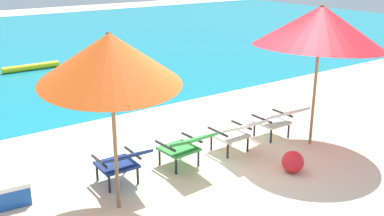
{
  "coord_description": "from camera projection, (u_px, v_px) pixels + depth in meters",
  "views": [
    {
      "loc": [
        -4.01,
        -5.18,
        3.1
      ],
      "look_at": [
        0.0,
        0.49,
        0.75
      ],
      "focal_mm": 42.02,
      "sensor_mm": 36.0,
      "label": 1
    }
  ],
  "objects": [
    {
      "name": "ground_plane",
      "position": [
        104.0,
        99.0,
        10.29
      ],
      "size": [
        40.0,
        40.0,
        0.0
      ],
      "primitive_type": "plane",
      "color": "beige"
    },
    {
      "name": "ocean_band",
      "position": [
        13.0,
        46.0,
        16.32
      ],
      "size": [
        40.0,
        18.0,
        0.01
      ],
      "primitive_type": "cube",
      "color": "teal",
      "rests_on": "ground_plane"
    },
    {
      "name": "swim_buoy",
      "position": [
        31.0,
        67.0,
        12.84
      ],
      "size": [
        1.6,
        0.18,
        0.18
      ],
      "primitive_type": "cylinder",
      "rotation": [
        0.0,
        1.57,
        0.0
      ],
      "color": "yellow",
      "rests_on": "ocean_band"
    },
    {
      "name": "lounge_chair_far_left",
      "position": [
        122.0,
        161.0,
        6.23
      ],
      "size": [
        0.56,
        0.88,
        0.68
      ],
      "color": "navy",
      "rests_on": "ground_plane"
    },
    {
      "name": "lounge_chair_near_left",
      "position": [
        186.0,
        145.0,
        6.77
      ],
      "size": [
        0.6,
        0.91,
        0.68
      ],
      "color": "#338E3D",
      "rests_on": "ground_plane"
    },
    {
      "name": "lounge_chair_near_right",
      "position": [
        237.0,
        131.0,
        7.29
      ],
      "size": [
        0.56,
        0.88,
        0.68
      ],
      "color": "silver",
      "rests_on": "ground_plane"
    },
    {
      "name": "lounge_chair_far_right",
      "position": [
        279.0,
        118.0,
        7.88
      ],
      "size": [
        0.55,
        0.88,
        0.68
      ],
      "color": "silver",
      "rests_on": "ground_plane"
    },
    {
      "name": "beach_umbrella_left",
      "position": [
        110.0,
        58.0,
        5.22
      ],
      "size": [
        2.04,
        2.08,
        2.36
      ],
      "color": "olive",
      "rests_on": "ground_plane"
    },
    {
      "name": "beach_umbrella_right",
      "position": [
        320.0,
        26.0,
        7.17
      ],
      "size": [
        2.66,
        2.64,
        2.44
      ],
      "color": "olive",
      "rests_on": "ground_plane"
    },
    {
      "name": "beach_ball",
      "position": [
        293.0,
        162.0,
        6.75
      ],
      "size": [
        0.34,
        0.34,
        0.34
      ],
      "primitive_type": "sphere",
      "color": "red",
      "rests_on": "ground_plane"
    },
    {
      "name": "cooler_box",
      "position": [
        11.0,
        193.0,
        5.87
      ],
      "size": [
        0.5,
        0.36,
        0.32
      ],
      "color": "#194CA5",
      "rests_on": "ground_plane"
    }
  ]
}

